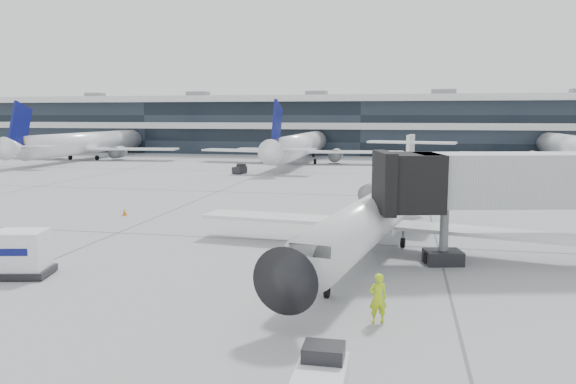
% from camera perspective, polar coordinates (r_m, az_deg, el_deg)
% --- Properties ---
extents(ground, '(220.00, 220.00, 0.00)m').
position_cam_1_polar(ground, '(34.26, -1.99, -4.88)').
color(ground, gray).
rests_on(ground, ground).
extents(terminal, '(170.00, 22.00, 10.00)m').
position_cam_1_polar(terminal, '(114.77, 7.79, 6.50)').
color(terminal, black).
rests_on(terminal, ground).
extents(bg_jet_left, '(32.00, 40.00, 9.60)m').
position_cam_1_polar(bg_jet_left, '(102.51, -19.46, 3.18)').
color(bg_jet_left, white).
rests_on(bg_jet_left, ground).
extents(bg_jet_center, '(32.00, 40.00, 9.60)m').
position_cam_1_polar(bg_jet_center, '(89.22, 1.37, 2.99)').
color(bg_jet_center, white).
rests_on(bg_jet_center, ground).
extents(bg_jet_right, '(32.00, 40.00, 9.60)m').
position_cam_1_polar(bg_jet_right, '(91.03, 27.01, 2.23)').
color(bg_jet_right, white).
rests_on(bg_jet_right, ground).
extents(regional_jet, '(21.18, 26.41, 6.12)m').
position_cam_1_polar(regional_jet, '(31.86, 9.02, -2.12)').
color(regional_jet, white).
rests_on(regional_jet, ground).
extents(jet_bridge, '(18.06, 7.37, 5.84)m').
position_cam_1_polar(jet_bridge, '(31.75, 27.17, 1.03)').
color(jet_bridge, silver).
rests_on(jet_bridge, ground).
extents(ramp_worker, '(0.80, 0.67, 1.86)m').
position_cam_1_polar(ramp_worker, '(21.02, 9.12, -10.60)').
color(ramp_worker, '#BADF17').
rests_on(ramp_worker, ground).
extents(baggage_tug, '(1.34, 2.24, 1.41)m').
position_cam_1_polar(baggage_tug, '(15.59, 3.40, -18.49)').
color(baggage_tug, silver).
rests_on(baggage_tug, ground).
extents(cargo_uld, '(2.96, 2.45, 2.13)m').
position_cam_1_polar(cargo_uld, '(29.30, -25.47, -5.70)').
color(cargo_uld, black).
rests_on(cargo_uld, ground).
extents(traffic_cone, '(0.39, 0.39, 0.51)m').
position_cam_1_polar(traffic_cone, '(44.18, -16.27, -1.99)').
color(traffic_cone, orange).
rests_on(traffic_cone, ground).
extents(far_tug, '(1.61, 2.20, 1.26)m').
position_cam_1_polar(far_tug, '(72.82, -4.92, 2.31)').
color(far_tug, black).
rests_on(far_tug, ground).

